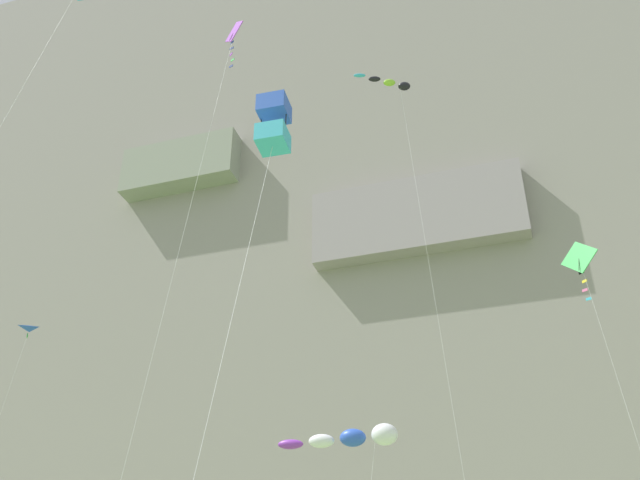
# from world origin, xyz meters

# --- Properties ---
(cliff_face) EXTENTS (180.00, 33.94, 80.79)m
(cliff_face) POSITION_xyz_m (0.01, 65.65, 40.38)
(cliff_face) COLOR gray
(cliff_face) RESTS_ON ground
(kite_box_upper_right) EXTENTS (1.01, 5.79, 18.68)m
(kite_box_upper_right) POSITION_xyz_m (0.96, 14.52, 17.70)
(kite_box_upper_right) COLOR blue
(kite_box_upper_right) RESTS_ON ground
(kite_windsock_upper_mid) EXTENTS (5.07, 3.03, 33.91)m
(kite_windsock_upper_mid) POSITION_xyz_m (2.00, 30.38, 33.19)
(kite_windsock_upper_mid) COLOR black
(kite_windsock_upper_mid) RESTS_ON ground
(kite_windsock_far_left) EXTENTS (5.65, 2.34, 12.45)m
(kite_windsock_far_left) POSITION_xyz_m (-0.58, 29.66, 11.88)
(kite_windsock_far_left) COLOR white
(kite_windsock_far_left) RESTS_ON ground
(kite_diamond_mid_center) EXTENTS (2.64, 3.82, 29.97)m
(kite_diamond_mid_center) POSITION_xyz_m (-3.63, 19.95, 27.73)
(kite_diamond_mid_center) COLOR purple
(kite_diamond_mid_center) RESTS_ON ground
(kite_diamond_mid_left) EXTENTS (2.33, 3.36, 21.10)m
(kite_diamond_mid_left) POSITION_xyz_m (10.56, 30.73, 19.55)
(kite_diamond_mid_left) COLOR green
(kite_diamond_mid_left) RESTS_ON ground
(kite_delta_far_right) EXTENTS (1.74, 2.62, 21.71)m
(kite_delta_far_right) POSITION_xyz_m (-23.49, 33.57, 19.71)
(kite_delta_far_right) COLOR blue
(kite_delta_far_right) RESTS_ON ground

